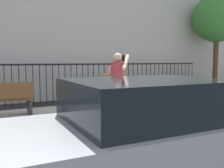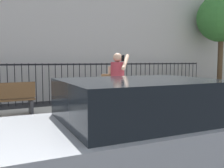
# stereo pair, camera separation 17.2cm
# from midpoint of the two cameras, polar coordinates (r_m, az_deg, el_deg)

# --- Properties ---
(ground_plane) EXTENTS (60.00, 60.00, 0.00)m
(ground_plane) POSITION_cam_midpoint_polar(r_m,az_deg,el_deg) (6.19, 19.01, -10.93)
(ground_plane) COLOR black
(sidewalk) EXTENTS (28.00, 4.40, 0.15)m
(sidewalk) POSITION_cam_midpoint_polar(r_m,az_deg,el_deg) (7.80, 7.24, -6.77)
(sidewalk) COLOR #B2ADA3
(sidewalk) RESTS_ON ground
(iron_fence) EXTENTS (12.03, 0.04, 1.60)m
(iron_fence) POSITION_cam_midpoint_polar(r_m,az_deg,el_deg) (10.91, -3.74, 1.70)
(iron_fence) COLOR black
(iron_fence) RESTS_ON ground
(parked_hatchback) EXTENTS (4.27, 2.00, 1.45)m
(parked_hatchback) POSITION_cam_midpoint_polar(r_m,az_deg,el_deg) (3.57, 9.67, -11.01)
(parked_hatchback) COLOR #ADAFB5
(parked_hatchback) RESTS_ON ground
(pedestrian_on_phone) EXTENTS (0.70, 0.68, 1.74)m
(pedestrian_on_phone) POSITION_cam_midpoint_polar(r_m,az_deg,el_deg) (6.27, 1.81, 0.38)
(pedestrian_on_phone) COLOR tan
(pedestrian_on_phone) RESTS_ON sidewalk
(street_bench) EXTENTS (1.60, 0.45, 0.95)m
(street_bench) POSITION_cam_midpoint_polar(r_m,az_deg,el_deg) (7.58, -22.40, -3.06)
(street_bench) COLOR brown
(street_bench) RESTS_ON sidewalk
(street_tree_near) EXTENTS (2.55, 2.55, 5.24)m
(street_tree_near) POSITION_cam_midpoint_polar(r_m,az_deg,el_deg) (14.88, 23.84, 13.47)
(street_tree_near) COLOR #4C3823
(street_tree_near) RESTS_ON ground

